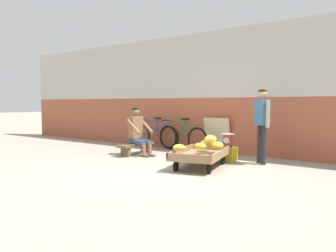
{
  "coord_description": "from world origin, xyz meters",
  "views": [
    {
      "loc": [
        3.64,
        -4.4,
        1.25
      ],
      "look_at": [
        -0.64,
        1.38,
        0.75
      ],
      "focal_mm": 35.36,
      "sensor_mm": 36.0,
      "label": 1
    }
  ],
  "objects": [
    {
      "name": "banana_pile",
      "position": [
        0.42,
        1.19,
        0.46
      ],
      "size": [
        0.71,
        1.15,
        0.25
      ],
      "color": "yellow",
      "rests_on": "banana_cart"
    },
    {
      "name": "plastic_crate",
      "position": [
        0.46,
        2.05,
        0.15
      ],
      "size": [
        0.36,
        0.28,
        0.3
      ],
      "color": "gold",
      "rests_on": "ground"
    },
    {
      "name": "banana_cart",
      "position": [
        0.37,
        1.08,
        0.24
      ],
      "size": [
        1.15,
        1.6,
        0.36
      ],
      "color": "#8E6B47",
      "rests_on": "ground"
    },
    {
      "name": "vendor_seated",
      "position": [
        -1.64,
        1.53,
        0.57
      ],
      "size": [
        0.72,
        0.55,
        1.14
      ],
      "color": "brown",
      "rests_on": "ground"
    },
    {
      "name": "customer_adult",
      "position": [
        1.18,
        2.15,
        0.95
      ],
      "size": [
        0.4,
        0.36,
        1.53
      ],
      "color": "#232328",
      "rests_on": "ground"
    },
    {
      "name": "low_bench",
      "position": [
        -1.73,
        1.54,
        0.2
      ],
      "size": [
        0.37,
        1.12,
        0.27
      ],
      "color": "brown",
      "rests_on": "ground"
    },
    {
      "name": "bicycle_near_left",
      "position": [
        -2.13,
        2.77,
        0.35
      ],
      "size": [
        1.66,
        0.48,
        0.86
      ],
      "color": "black",
      "rests_on": "ground"
    },
    {
      "name": "bicycle_far_left",
      "position": [
        -1.22,
        2.78,
        0.35
      ],
      "size": [
        1.65,
        0.48,
        0.86
      ],
      "color": "black",
      "rests_on": "ground"
    },
    {
      "name": "sign_board",
      "position": [
        -0.27,
        2.96,
        0.44
      ],
      "size": [
        0.7,
        0.21,
        0.89
      ],
      "color": "#C6B289",
      "rests_on": "ground"
    },
    {
      "name": "weighing_scale",
      "position": [
        0.46,
        2.05,
        0.45
      ],
      "size": [
        0.3,
        0.3,
        0.29
      ],
      "color": "#28282D",
      "rests_on": "plastic_crate"
    },
    {
      "name": "back_wall",
      "position": [
        0.0,
        3.17,
        1.53
      ],
      "size": [
        16.0,
        0.3,
        3.06
      ],
      "color": "#A35138",
      "rests_on": "ground"
    },
    {
      "name": "ground_plane",
      "position": [
        0.0,
        0.0,
        0.0
      ],
      "size": [
        80.0,
        80.0,
        0.0
      ],
      "primitive_type": "plane",
      "color": "gray"
    }
  ]
}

